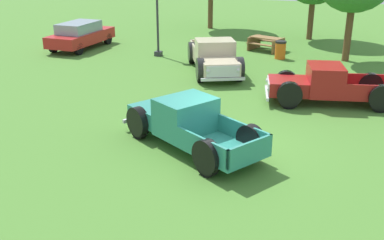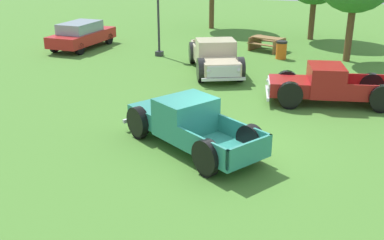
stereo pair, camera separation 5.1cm
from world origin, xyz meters
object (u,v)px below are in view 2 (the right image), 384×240
at_px(sedan_distant_a, 82,35).
at_px(lamp_post_near, 158,17).
at_px(pickup_truck_behind_right, 323,85).
at_px(trash_can, 281,50).
at_px(pickup_truck_foreground, 185,123).
at_px(pickup_truck_behind_left, 216,58).
at_px(picnic_table, 267,42).

height_order(sedan_distant_a, lamp_post_near, lamp_post_near).
xyz_separation_m(pickup_truck_behind_right, trash_can, (-2.66, 6.87, -0.23)).
xyz_separation_m(pickup_truck_foreground, lamp_post_near, (-5.46, 10.76, 1.37)).
height_order(pickup_truck_foreground, trash_can, pickup_truck_foreground).
relative_size(pickup_truck_behind_left, trash_can, 5.81).
bearing_deg(pickup_truck_behind_left, pickup_truck_foreground, -79.83).
relative_size(sedan_distant_a, picnic_table, 2.13).
relative_size(pickup_truck_behind_right, trash_can, 5.39).
distance_m(pickup_truck_behind_left, trash_can, 4.76).
height_order(lamp_post_near, picnic_table, lamp_post_near).
bearing_deg(picnic_table, pickup_truck_behind_right, -66.45).
distance_m(sedan_distant_a, lamp_post_near, 5.22).
bearing_deg(pickup_truck_behind_right, pickup_truck_behind_left, 151.28).
distance_m(pickup_truck_behind_right, trash_can, 7.37).
distance_m(lamp_post_near, picnic_table, 6.44).
bearing_deg(sedan_distant_a, trash_can, 6.01).
xyz_separation_m(sedan_distant_a, lamp_post_near, (5.05, -0.30, 1.27)).
relative_size(pickup_truck_behind_left, lamp_post_near, 1.39).
bearing_deg(trash_can, pickup_truck_behind_left, -120.88).
distance_m(pickup_truck_foreground, lamp_post_near, 12.14).
height_order(pickup_truck_behind_right, lamp_post_near, lamp_post_near).
bearing_deg(sedan_distant_a, lamp_post_near, -3.43).
height_order(lamp_post_near, trash_can, lamp_post_near).
relative_size(pickup_truck_foreground, lamp_post_near, 1.27).
bearing_deg(lamp_post_near, pickup_truck_behind_right, -30.54).
distance_m(pickup_truck_behind_right, picnic_table, 9.39).
bearing_deg(pickup_truck_foreground, trash_can, 85.48).
relative_size(pickup_truck_foreground, pickup_truck_behind_right, 0.99).
bearing_deg(pickup_truck_behind_left, sedan_distant_a, 162.38).
bearing_deg(pickup_truck_behind_right, lamp_post_near, 149.46).
distance_m(pickup_truck_foreground, pickup_truck_behind_right, 6.50).
relative_size(pickup_truck_behind_right, lamp_post_near, 1.29).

